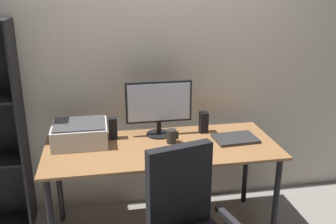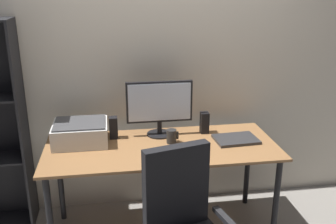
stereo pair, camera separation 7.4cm
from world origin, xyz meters
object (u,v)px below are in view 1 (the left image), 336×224
object	(u,v)px
speaker_right	(204,122)
printer	(80,133)
speaker_left	(113,128)
desk	(162,156)
laptop	(235,139)
coffee_mug	(172,136)
keyboard	(169,155)
monitor	(159,105)
mouse	(199,151)

from	to	relation	value
speaker_right	printer	xyz separation A→B (m)	(-0.96, -0.05, -0.00)
speaker_left	speaker_right	bearing A→B (deg)	0.00
desk	laptop	bearing A→B (deg)	1.25
coffee_mug	speaker_left	size ratio (longest dim) A/B	0.61
desk	keyboard	size ratio (longest dim) A/B	5.89
desk	printer	size ratio (longest dim) A/B	4.27
keyboard	speaker_right	xyz separation A→B (m)	(0.35, 0.39, 0.08)
speaker_right	printer	bearing A→B (deg)	-177.03
desk	laptop	size ratio (longest dim) A/B	5.34
desk	speaker_right	world-z (taller)	speaker_right
monitor	speaker_left	xyz separation A→B (m)	(-0.36, -0.01, -0.16)
laptop	printer	bearing A→B (deg)	169.01
keyboard	coffee_mug	xyz separation A→B (m)	(0.06, 0.23, 0.04)
desk	printer	world-z (taller)	printer
laptop	speaker_left	world-z (taller)	speaker_left
mouse	speaker_left	bearing A→B (deg)	157.31
monitor	keyboard	size ratio (longest dim) A/B	1.77
coffee_mug	laptop	bearing A→B (deg)	-4.30
speaker_right	speaker_left	bearing A→B (deg)	180.00
keyboard	printer	size ratio (longest dim) A/B	0.72
monitor	printer	world-z (taller)	monitor
keyboard	laptop	distance (m)	0.58
mouse	desk	bearing A→B (deg)	154.89
laptop	speaker_right	distance (m)	0.29
printer	laptop	bearing A→B (deg)	-7.15
desk	speaker_right	bearing A→B (deg)	29.24
desk	mouse	bearing A→B (deg)	-35.24
mouse	coffee_mug	distance (m)	0.27
speaker_left	coffee_mug	bearing A→B (deg)	-20.43
mouse	coffee_mug	bearing A→B (deg)	135.83
printer	keyboard	bearing A→B (deg)	-29.01
laptop	speaker_right	bearing A→B (deg)	131.71
monitor	desk	bearing A→B (deg)	-93.51
desk	monitor	world-z (taller)	monitor
laptop	desk	bearing A→B (deg)	177.41
keyboard	speaker_right	distance (m)	0.53
monitor	speaker_right	distance (m)	0.39
laptop	keyboard	bearing A→B (deg)	-164.56
printer	desk	bearing A→B (deg)	-14.99
desk	keyboard	world-z (taller)	keyboard
speaker_right	laptop	bearing A→B (deg)	-44.45
coffee_mug	speaker_left	world-z (taller)	speaker_left
speaker_left	speaker_right	xyz separation A→B (m)	(0.72, 0.00, 0.00)
keyboard	coffee_mug	size ratio (longest dim) A/B	2.80
mouse	monitor	bearing A→B (deg)	130.40
desk	keyboard	bearing A→B (deg)	-83.69
desk	monitor	distance (m)	0.39
mouse	coffee_mug	world-z (taller)	coffee_mug
laptop	speaker_right	size ratio (longest dim) A/B	1.88
speaker_right	monitor	bearing A→B (deg)	178.74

